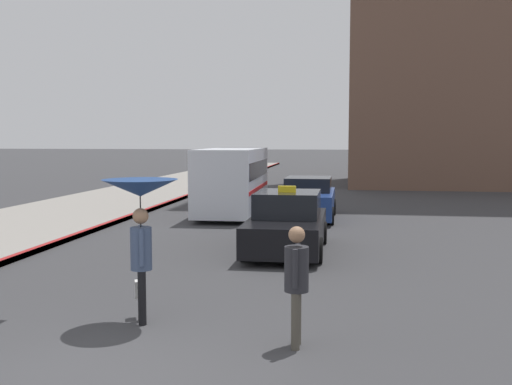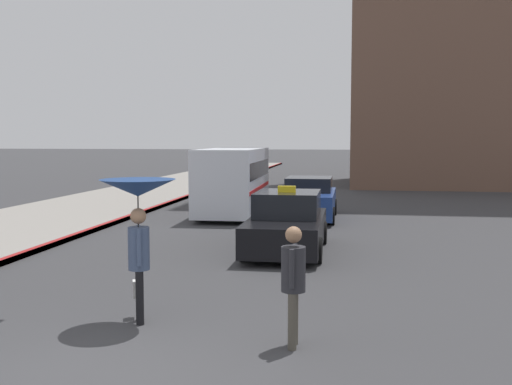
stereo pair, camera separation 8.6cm
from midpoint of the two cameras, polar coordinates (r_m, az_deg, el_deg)
The scene contains 6 objects.
ground_plane at distance 7.80m, azimuth -14.26°, elevation -16.44°, with size 300.00×300.00×0.00m, color #38383A.
taxi at distance 15.17m, azimuth 2.82°, elevation -3.07°, with size 1.91×4.26×1.67m.
sedan_red at distance 21.32m, azimuth 4.86°, elevation -0.69°, with size 1.91×4.24×1.48m.
ambulance_van at distance 22.27m, azimuth -2.37°, elevation 1.35°, with size 2.19×5.70×2.48m.
pedestrian_with_umbrella at distance 9.30m, azimuth -11.22°, elevation -1.23°, with size 1.16×1.16×2.23m.
pedestrian_man at distance 8.21m, azimuth 3.58°, elevation -7.91°, with size 0.34×0.48×1.67m.
Camera 1 is at (2.85, -6.67, 2.85)m, focal length 42.00 mm.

